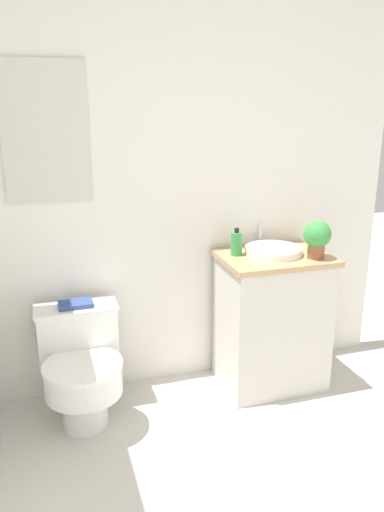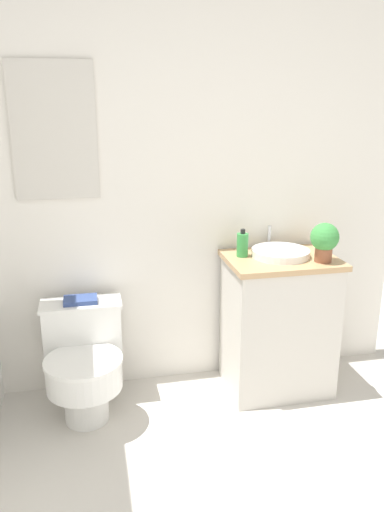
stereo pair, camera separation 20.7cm
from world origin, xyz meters
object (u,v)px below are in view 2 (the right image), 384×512
(sink, at_px, (280,253))
(soap_bottle, at_px, (242,245))
(toilet, at_px, (84,360))
(book_on_tank, at_px, (80,300))
(potted_plant, at_px, (324,240))

(sink, distance_m, soap_bottle, 0.22)
(toilet, distance_m, book_on_tank, 0.32)
(book_on_tank, bearing_deg, soap_bottle, -2.04)
(book_on_tank, bearing_deg, toilet, -90.00)
(soap_bottle, distance_m, potted_plant, 0.44)
(sink, xyz_separation_m, potted_plant, (0.19, -0.14, 0.10))
(soap_bottle, relative_size, potted_plant, 0.73)
(toilet, distance_m, sink, 1.21)
(soap_bottle, bearing_deg, sink, -11.61)
(toilet, bearing_deg, soap_bottle, 6.66)
(toilet, xyz_separation_m, sink, (1.09, 0.06, 0.50))
(toilet, relative_size, book_on_tank, 3.33)
(toilet, xyz_separation_m, potted_plant, (1.28, -0.08, 0.60))
(soap_bottle, distance_m, book_on_tank, 0.93)
(book_on_tank, bearing_deg, sink, -3.87)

